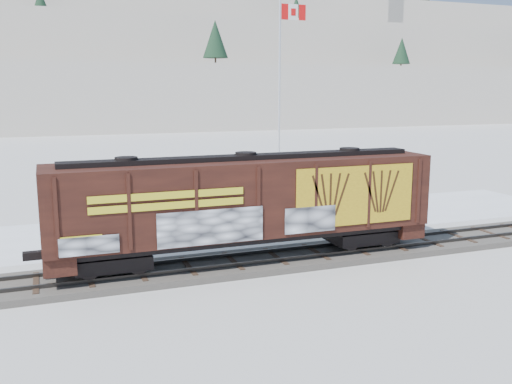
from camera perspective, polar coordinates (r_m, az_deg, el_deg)
name	(u,v)px	position (r m, az deg, el deg)	size (l,w,h in m)	color
ground	(316,258)	(26.44, 6.02, -6.57)	(500.00, 500.00, 0.00)	white
rail_track	(316,255)	(26.40, 6.02, -6.27)	(50.00, 3.40, 0.43)	#59544C
parking_strip	(258,222)	(33.08, 0.22, -3.03)	(40.00, 8.00, 0.03)	white
hillside	(83,63)	(162.92, -16.88, 12.28)	(360.00, 110.00, 93.00)	white
hopper_railcar	(246,201)	(24.43, -1.00, -0.89)	(16.61, 3.06, 4.47)	black
flagpole	(281,128)	(38.62, 2.47, 6.43)	(2.30, 0.90, 13.27)	silver
car_silver	(157,214)	(32.20, -9.85, -2.23)	(1.69, 4.19, 1.43)	#A8ABAF
car_white	(258,213)	(32.21, 0.25, -2.12)	(1.45, 4.16, 1.37)	white
car_dark	(336,208)	(33.94, 8.04, -1.59)	(1.90, 4.68, 1.36)	black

